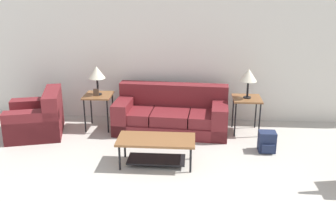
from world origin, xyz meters
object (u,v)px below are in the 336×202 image
object	(u,v)px
table_lamp_left	(97,73)
armchair	(38,119)
side_table_right	(247,102)
backpack	(267,142)
couch	(172,115)
side_table_left	(98,98)
table_lamp_right	(249,76)
coffee_table	(156,145)

from	to	relation	value
table_lamp_left	armchair	bearing A→B (deg)	-160.16
side_table_right	backpack	xyz separation A→B (m)	(0.25, -0.81, -0.42)
table_lamp_left	backpack	xyz separation A→B (m)	(2.96, -0.81, -0.90)
couch	backpack	xyz separation A→B (m)	(1.60, -0.80, -0.13)
couch	side_table_left	bearing A→B (deg)	179.49
armchair	table_lamp_right	size ratio (longest dim) A/B	2.21
table_lamp_left	side_table_left	bearing A→B (deg)	116.57
side_table_right	side_table_left	bearing A→B (deg)	180.00
side_table_left	backpack	bearing A→B (deg)	-15.29
table_lamp_right	backpack	world-z (taller)	table_lamp_right
table_lamp_right	backpack	xyz separation A→B (m)	(0.25, -0.81, -0.90)
side_table_right	backpack	world-z (taller)	side_table_right
coffee_table	side_table_right	xyz separation A→B (m)	(1.50, 1.39, 0.27)
side_table_left	backpack	size ratio (longest dim) A/B	1.93
backpack	side_table_right	bearing A→B (deg)	107.05
couch	table_lamp_right	distance (m)	1.56
coffee_table	table_lamp_left	world-z (taller)	table_lamp_left
coffee_table	side_table_left	distance (m)	1.86
side_table_right	table_lamp_right	size ratio (longest dim) A/B	1.23
table_lamp_left	coffee_table	bearing A→B (deg)	-48.76
coffee_table	side_table_right	distance (m)	2.06
armchair	table_lamp_left	world-z (taller)	table_lamp_left
side_table_right	backpack	distance (m)	0.94
coffee_table	backpack	distance (m)	1.85
armchair	side_table_right	size ratio (longest dim) A/B	1.80
side_table_right	table_lamp_right	bearing A→B (deg)	-90.00
coffee_table	table_lamp_right	distance (m)	2.18
armchair	backpack	xyz separation A→B (m)	(4.00, -0.44, -0.12)
couch	side_table_right	distance (m)	1.38
side_table_left	table_lamp_left	size ratio (longest dim) A/B	1.23
couch	table_lamp_left	xyz separation A→B (m)	(-1.36, 0.01, 0.77)
armchair	side_table_left	bearing A→B (deg)	19.84
table_lamp_right	coffee_table	bearing A→B (deg)	-137.21
couch	side_table_right	size ratio (longest dim) A/B	3.19
side_table_right	table_lamp_left	xyz separation A→B (m)	(-2.71, -0.00, 0.48)
couch	table_lamp_left	world-z (taller)	table_lamp_left
side_table_left	table_lamp_left	bearing A→B (deg)	-63.43
coffee_table	side_table_left	xyz separation A→B (m)	(-1.22, 1.39, 0.27)
side_table_left	table_lamp_left	distance (m)	0.48
side_table_right	table_lamp_right	world-z (taller)	table_lamp_right
coffee_table	backpack	world-z (taller)	coffee_table
table_lamp_right	backpack	size ratio (longest dim) A/B	1.56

